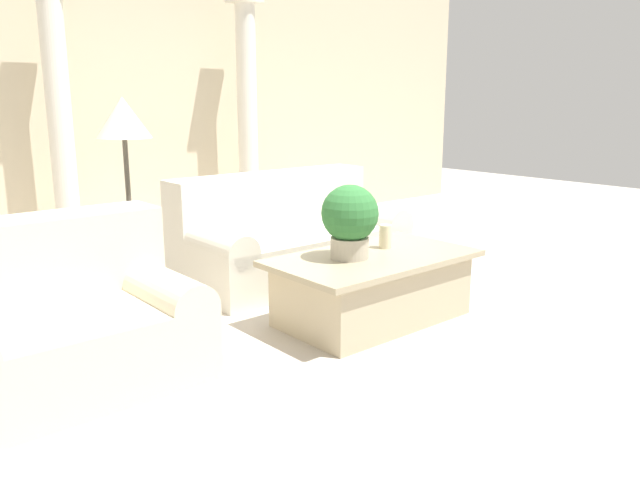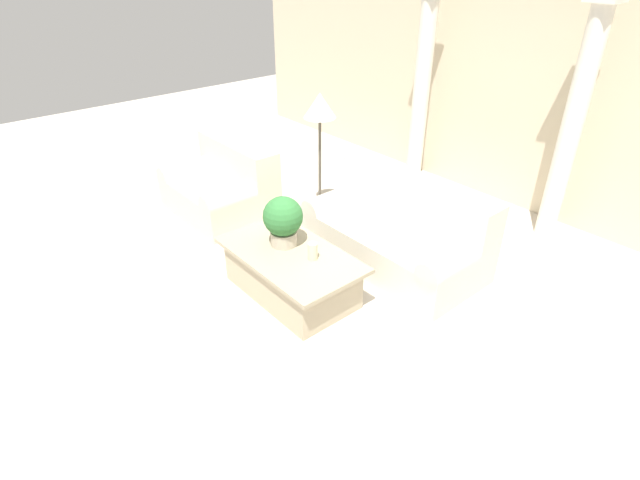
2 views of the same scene
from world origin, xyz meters
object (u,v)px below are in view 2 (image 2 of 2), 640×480
sofa_long (398,231)px  floor_lamp (320,111)px  loveseat (223,186)px  coffee_table (291,273)px  potted_plant (283,219)px

sofa_long → floor_lamp: floor_lamp is taller
sofa_long → loveseat: (-2.23, -0.83, 0.00)m
loveseat → coffee_table: bearing=-12.5°
sofa_long → potted_plant: (-0.41, -1.22, 0.40)m
floor_lamp → sofa_long: bearing=-2.9°
floor_lamp → coffee_table: bearing=-49.5°
sofa_long → potted_plant: bearing=-108.8°
loveseat → floor_lamp: 1.57m
floor_lamp → loveseat: bearing=-132.8°
loveseat → potted_plant: (1.81, -0.39, 0.39)m
sofa_long → floor_lamp: size_ratio=1.26×
sofa_long → coffee_table: bearing=-100.7°
loveseat → potted_plant: potted_plant is taller
loveseat → coffee_table: size_ratio=0.96×
loveseat → coffee_table: 2.04m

